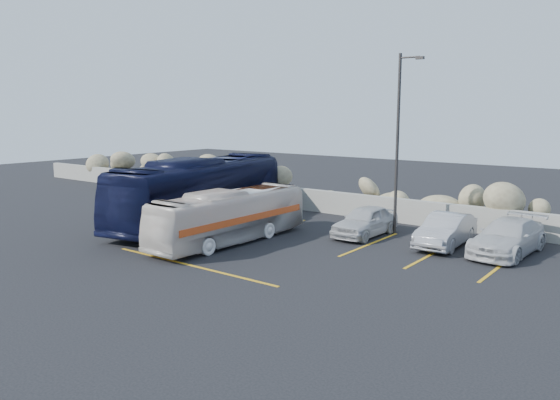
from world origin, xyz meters
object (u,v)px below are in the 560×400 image
Objects in this scene: vintage_bus at (230,216)px; car_b at (446,230)px; car_a at (365,221)px; car_c at (508,237)px; tour_coach at (201,191)px; lamppost at (399,139)px.

vintage_bus is 1.98× the size of car_b.
car_a is 5.97m from car_c.
car_a is at bearing -176.66° from car_b.
vintage_bus is 4.50m from tour_coach.
lamppost is 0.69× the size of tour_coach.
lamppost is at bearing 50.60° from vintage_bus.
vintage_bus is 9.01m from car_b.
car_c is at bearing -7.00° from lamppost.
lamppost is 1.97× the size of car_b.
lamppost reaches higher than tour_coach.
tour_coach reaches higher than car_b.
car_c is (5.94, 0.61, -0.00)m from car_a.
vintage_bus is 2.04× the size of car_a.
car_b is at bearing -18.64° from lamppost.
tour_coach is at bearing 151.86° from vintage_bus.
tour_coach is at bearing -157.63° from lamppost.
lamppost is at bearing 54.62° from car_a.
lamppost is 1.73× the size of car_c.
car_b is (7.55, 4.89, -0.45)m from vintage_bus.
car_a is at bearing -169.73° from car_c.
vintage_bus is at bearing -39.64° from tour_coach.
tour_coach is at bearing -163.36° from car_c.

